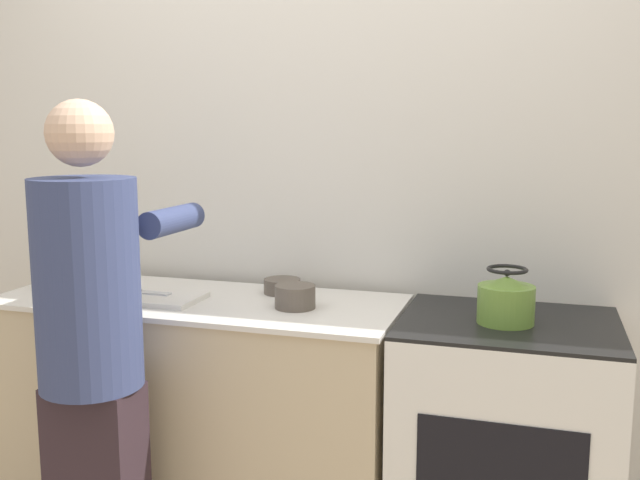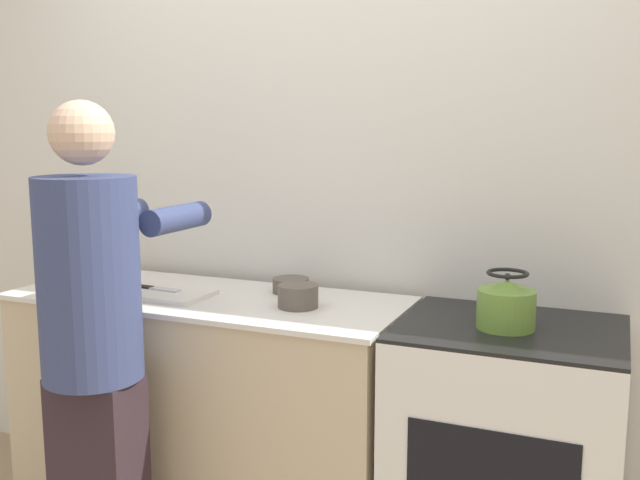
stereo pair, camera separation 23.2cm
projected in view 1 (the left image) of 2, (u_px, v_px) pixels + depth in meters
The scene contains 10 objects.
wall_back at pixel (322, 191), 2.77m from camera, with size 8.00×0.05×2.60m.
counter at pixel (202, 420), 2.65m from camera, with size 1.47×0.58×0.93m.
oven at pixel (503, 458), 2.34m from camera, with size 0.69×0.58×0.93m.
person at pixel (93, 346), 2.17m from camera, with size 0.35×0.59×1.62m.
cutting_board at pixel (149, 297), 2.56m from camera, with size 0.38×0.22×0.02m.
knife at pixel (144, 292), 2.59m from camera, with size 0.20×0.04×0.01m.
kettle at pixel (506, 300), 2.24m from camera, with size 0.18×0.18×0.18m.
bowl_prep at pixel (282, 286), 2.66m from camera, with size 0.14×0.14×0.05m.
bowl_mixing at pixel (295, 297), 2.44m from camera, with size 0.14×0.14×0.08m.
canister_jar at pixel (67, 264), 2.75m from camera, with size 0.17×0.17×0.18m.
Camera 1 is at (0.81, -1.99, 1.54)m, focal length 40.00 mm.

